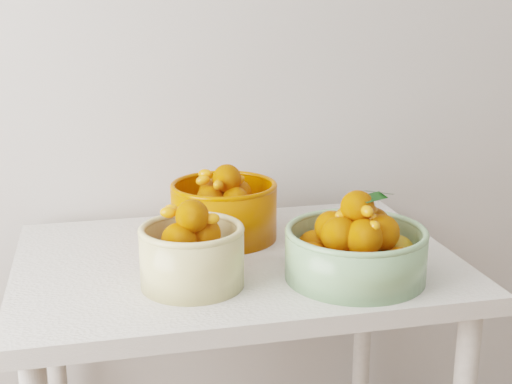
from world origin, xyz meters
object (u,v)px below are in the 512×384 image
at_px(bowl_green, 356,248).
at_px(table, 237,295).
at_px(bowl_orange, 224,209).
at_px(bowl_cream, 192,253).

bearing_deg(bowl_green, table, 140.65).
bearing_deg(bowl_orange, table, -88.92).
bearing_deg(table, bowl_orange, 91.08).
bearing_deg(bowl_orange, bowl_cream, -113.25).
distance_m(table, bowl_green, 0.33).
relative_size(table, bowl_orange, 3.48).
height_order(bowl_green, bowl_orange, bowl_green).
distance_m(table, bowl_cream, 0.25).
height_order(bowl_cream, bowl_green, bowl_green).
bearing_deg(bowl_cream, table, 49.02).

